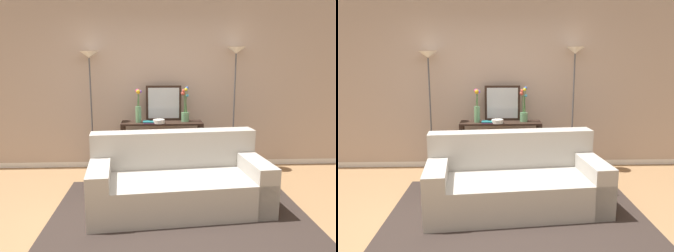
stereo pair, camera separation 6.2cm
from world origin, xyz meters
TOP-DOWN VIEW (x-y plane):
  - ground_plane at (0.00, 0.00)m, footprint 16.00×16.00m
  - back_wall at (0.00, 2.26)m, footprint 12.00×0.15m
  - area_rug at (0.26, 0.45)m, footprint 2.92×2.03m
  - couch at (0.25, 0.62)m, footprint 2.16×1.18m
  - console_table at (0.10, 1.89)m, footprint 1.26×0.36m
  - floor_lamp_left at (-1.00, 1.98)m, footprint 0.28×0.28m
  - floor_lamp_right at (1.25, 1.98)m, footprint 0.28×0.28m
  - wall_mirror at (0.13, 2.03)m, footprint 0.56×0.02m
  - vase_tall_flowers at (-0.26, 1.87)m, footprint 0.10×0.13m
  - vase_short_flowers at (0.46, 1.91)m, footprint 0.13×0.12m
  - fruit_bowl at (0.05, 1.78)m, footprint 0.18×0.18m
  - book_stack at (-0.10, 1.80)m, footprint 0.20×0.16m
  - book_row_under_console at (-0.19, 1.89)m, footprint 0.46×0.18m

SIDE VIEW (x-z plane):
  - ground_plane at x=0.00m, z-range -0.02..0.00m
  - area_rug at x=0.26m, z-range 0.00..0.01m
  - book_row_under_console at x=-0.19m, z-range -0.01..0.12m
  - couch at x=0.25m, z-range -0.13..0.75m
  - console_table at x=0.10m, z-range 0.15..0.97m
  - book_stack at x=-0.10m, z-range 0.82..0.85m
  - fruit_bowl at x=0.05m, z-range 0.82..0.88m
  - vase_short_flowers at x=0.46m, z-range 0.72..1.27m
  - vase_tall_flowers at x=-0.26m, z-range 0.78..1.29m
  - wall_mirror at x=0.13m, z-range 0.82..1.37m
  - back_wall at x=0.00m, z-range 0.00..2.83m
  - floor_lamp_left at x=-1.00m, z-range 0.54..2.44m
  - floor_lamp_right at x=1.25m, z-range 0.56..2.52m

